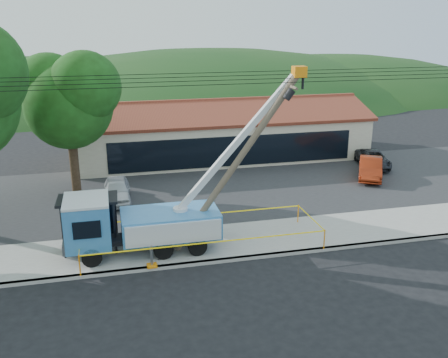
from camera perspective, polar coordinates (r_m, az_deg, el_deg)
name	(u,v)px	position (r m, az deg, el deg)	size (l,w,h in m)	color
ground	(238,284)	(21.44, 1.58, -11.93)	(120.00, 120.00, 0.00)	black
curb	(226,260)	(23.19, 0.23, -9.25)	(60.00, 0.25, 0.15)	gray
sidewalk	(217,243)	(24.85, -0.82, -7.29)	(60.00, 4.00, 0.15)	gray
parking_lot	(190,191)	(32.13, -3.96, -1.37)	(60.00, 12.00, 0.10)	#28282B
strip_mall	(222,133)	(39.91, -0.27, 5.27)	(22.50, 8.53, 4.67)	beige
tree_lot	(68,97)	(31.31, -17.41, 8.97)	(6.30, 5.60, 8.94)	#332316
hill_west	(29,99)	(74.39, -21.38, 8.55)	(78.40, 56.00, 28.00)	#163E16
hill_center	(207,93)	(75.19, -1.94, 9.85)	(89.60, 64.00, 32.00)	#163E16
hill_east	(331,88)	(81.54, 12.18, 10.10)	(72.80, 52.00, 26.00)	#163E16
utility_truck	(140,221)	(23.57, -9.62, -4.75)	(11.23, 3.81, 8.44)	black
leaning_pole	(243,154)	(23.13, 2.15, 2.88)	(6.11, 1.76, 8.38)	brown
bus_shelter	(89,211)	(24.21, -15.21, -3.50)	(2.77, 1.76, 2.62)	black
caution_tape	(202,232)	(24.08, -2.58, -6.04)	(11.29, 3.42, 0.99)	orange
car_silver	(118,202)	(30.97, -12.05, -2.60)	(1.59, 3.95, 1.35)	silver
car_red	(369,179)	(36.00, 16.27, 0.00)	(1.48, 4.24, 1.40)	maroon
car_dark	(372,168)	(38.76, 16.55, 1.24)	(1.96, 4.25, 1.18)	black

